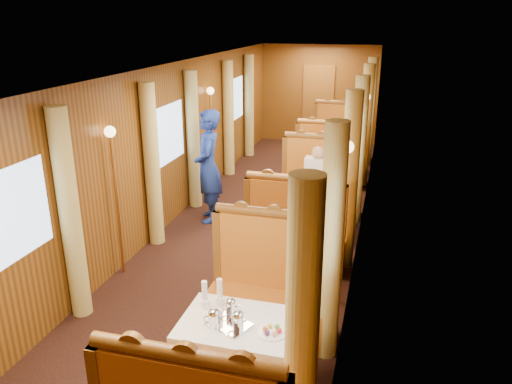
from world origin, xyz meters
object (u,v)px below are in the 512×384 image
(table_far, at_px, (335,154))
(tea_tray, at_px, (229,324))
(steward, at_px, (208,167))
(banquette_far_fwd, at_px, (329,165))
(table_near, at_px, (243,359))
(teapot_left, at_px, (214,320))
(banquette_mid_fwd, at_px, (296,238))
(rose_vase_mid, at_px, (308,178))
(passenger, at_px, (317,175))
(fruit_plate, at_px, (272,331))
(teapot_back, at_px, (231,308))
(teapot_right, at_px, (238,322))
(banquette_far_aft, at_px, (340,141))
(table_mid, at_px, (308,213))
(banquette_near_aft, at_px, (270,295))
(banquette_mid_aft, at_px, (318,189))
(rose_vase_far, at_px, (336,129))

(table_far, distance_m, tea_tray, 7.08)
(tea_tray, height_order, steward, steward)
(banquette_far_fwd, bearing_deg, steward, -126.53)
(table_near, xyz_separation_m, table_far, (0.00, 7.00, 0.00))
(teapot_left, bearing_deg, banquette_mid_fwd, 62.25)
(banquette_mid_fwd, bearing_deg, tea_tray, -92.21)
(rose_vase_mid, bearing_deg, banquette_far_fwd, 89.22)
(passenger, bearing_deg, fruit_plate, -86.34)
(banquette_mid_fwd, xyz_separation_m, teapot_back, (-0.13, -2.39, 0.39))
(table_near, relative_size, banquette_far_fwd, 0.78)
(table_near, xyz_separation_m, banquette_far_fwd, (0.00, 5.99, 0.05))
(teapot_right, bearing_deg, table_far, 74.44)
(banquette_far_aft, distance_m, rose_vase_mid, 4.52)
(banquette_far_aft, bearing_deg, rose_vase_mid, -90.43)
(tea_tray, bearing_deg, banquette_mid_fwd, 87.79)
(table_mid, relative_size, fruit_plate, 4.44)
(banquette_far_aft, height_order, teapot_right, banquette_far_aft)
(banquette_near_aft, height_order, rose_vase_mid, banquette_near_aft)
(tea_tray, bearing_deg, banquette_near_aft, 84.80)
(banquette_mid_aft, bearing_deg, teapot_left, -92.50)
(table_mid, height_order, banquette_far_aft, banquette_far_aft)
(table_mid, relative_size, rose_vase_mid, 2.92)
(teapot_back, bearing_deg, tea_tray, -98.42)
(teapot_left, xyz_separation_m, rose_vase_mid, (0.17, 3.65, 0.11))
(tea_tray, bearing_deg, banquette_far_aft, 89.30)
(table_mid, bearing_deg, rose_vase_mid, 145.94)
(passenger, bearing_deg, table_near, -90.00)
(banquette_mid_fwd, bearing_deg, table_mid, 90.00)
(teapot_left, xyz_separation_m, passenger, (0.20, 4.39, -0.08))
(table_mid, bearing_deg, teapot_right, -90.09)
(banquette_mid_fwd, bearing_deg, table_far, 90.00)
(banquette_far_fwd, relative_size, teapot_right, 8.43)
(banquette_mid_aft, bearing_deg, banquette_mid_fwd, -90.00)
(banquette_near_aft, height_order, teapot_back, banquette_near_aft)
(teapot_right, bearing_deg, passenger, 74.41)
(banquette_near_aft, height_order, tea_tray, banquette_near_aft)
(rose_vase_far, relative_size, passenger, 0.47)
(banquette_mid_fwd, height_order, teapot_back, banquette_mid_fwd)
(steward, bearing_deg, table_far, 133.31)
(fruit_plate, bearing_deg, banquette_near_aft, 104.20)
(tea_tray, distance_m, fruit_plate, 0.38)
(table_far, bearing_deg, banquette_mid_fwd, -90.00)
(banquette_mid_aft, bearing_deg, steward, -154.93)
(fruit_plate, distance_m, rose_vase_far, 7.10)
(tea_tray, bearing_deg, table_mid, 88.42)
(banquette_mid_fwd, distance_m, banquette_far_fwd, 3.50)
(banquette_near_aft, bearing_deg, table_near, -90.00)
(banquette_near_aft, bearing_deg, steward, 121.52)
(table_near, relative_size, tea_tray, 3.09)
(table_near, distance_m, teapot_left, 0.50)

